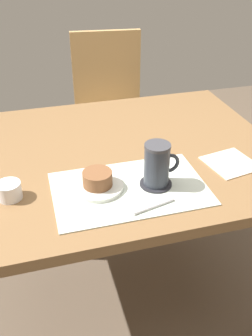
% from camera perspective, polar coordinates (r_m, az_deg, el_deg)
% --- Properties ---
extents(ground_plane, '(4.40, 4.40, 0.02)m').
position_cam_1_polar(ground_plane, '(1.81, -1.00, -18.57)').
color(ground_plane, brown).
extents(dining_table, '(1.13, 0.89, 0.75)m').
position_cam_1_polar(dining_table, '(1.35, -1.27, -0.25)').
color(dining_table, brown).
rests_on(dining_table, ground_plane).
extents(wooden_chair, '(0.46, 0.46, 0.94)m').
position_cam_1_polar(wooden_chair, '(2.17, -2.49, 8.43)').
color(wooden_chair, tan).
rests_on(wooden_chair, ground_plane).
extents(placemat, '(0.45, 0.29, 0.00)m').
position_cam_1_polar(placemat, '(1.11, 0.55, -3.15)').
color(placemat, silver).
rests_on(placemat, dining_table).
extents(pastry_plate, '(0.15, 0.15, 0.01)m').
position_cam_1_polar(pastry_plate, '(1.11, -4.31, -2.81)').
color(pastry_plate, silver).
rests_on(pastry_plate, placemat).
extents(pastry, '(0.09, 0.09, 0.04)m').
position_cam_1_polar(pastry, '(1.10, -4.37, -1.62)').
color(pastry, brown).
rests_on(pastry, pastry_plate).
extents(coffee_coaster, '(0.10, 0.10, 0.00)m').
position_cam_1_polar(coffee_coaster, '(1.13, 4.55, -2.40)').
color(coffee_coaster, '#232328').
rests_on(coffee_coaster, placemat).
extents(coffee_mug, '(0.11, 0.08, 0.13)m').
position_cam_1_polar(coffee_mug, '(1.09, 4.81, 0.56)').
color(coffee_mug, '#2D333D').
rests_on(coffee_mug, coffee_coaster).
extents(teaspoon, '(0.13, 0.04, 0.01)m').
position_cam_1_polar(teaspoon, '(1.04, 4.29, -5.85)').
color(teaspoon, silver).
rests_on(teaspoon, placemat).
extents(paper_napkin, '(0.17, 0.17, 0.00)m').
position_cam_1_polar(paper_napkin, '(1.28, 15.64, 0.72)').
color(paper_napkin, silver).
rests_on(paper_napkin, dining_table).
extents(sugar_bowl, '(0.07, 0.07, 0.05)m').
position_cam_1_polar(sugar_bowl, '(1.12, -17.37, -3.32)').
color(sugar_bowl, white).
rests_on(sugar_bowl, dining_table).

